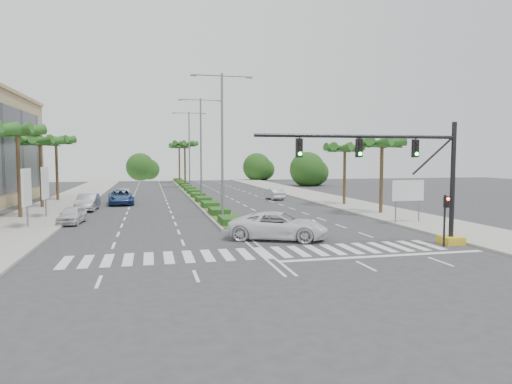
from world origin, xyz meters
TOP-DOWN VIEW (x-y plane):
  - ground at (0.00, 0.00)m, footprint 160.00×160.00m
  - footpath_right at (15.20, 20.00)m, footprint 6.00×120.00m
  - footpath_left at (-15.20, 20.00)m, footprint 6.00×120.00m
  - median at (0.00, 45.00)m, footprint 2.20×75.00m
  - median_grass at (0.00, 45.00)m, footprint 1.80×75.00m
  - signal_gantry at (9.27, -0.00)m, footprint 12.60×1.20m
  - pedestrian_signal at (10.60, -0.68)m, footprint 0.28×0.36m
  - direction_sign at (13.50, 7.99)m, footprint 2.70×0.11m
  - billboard_near at (-14.50, 12.00)m, footprint 0.18×2.10m
  - billboard_far at (-14.50, 18.00)m, footprint 0.18×2.10m
  - palm_left_mid at (-16.50, 18.00)m, footprint 4.57×4.68m
  - palm_left_far at (-16.50, 26.00)m, footprint 4.57×4.68m
  - palm_left_end at (-16.50, 34.00)m, footprint 4.57×4.68m
  - palm_right_near at (14.50, 14.00)m, footprint 4.57×4.68m
  - palm_right_far at (14.50, 22.00)m, footprint 4.57×4.68m
  - palm_median_a at (0.00, 55.00)m, footprint 4.57×4.68m
  - palm_median_b at (0.00, 70.00)m, footprint 4.57×4.68m
  - streetlight_near at (0.00, 14.00)m, footprint 5.10×0.25m
  - streetlight_mid at (0.00, 30.00)m, footprint 5.10×0.25m
  - streetlight_far at (0.00, 46.00)m, footprint 5.10×0.25m
  - car_parked_a at (-11.80, 13.94)m, footprint 2.03×4.15m
  - car_parked_b at (-11.80, 23.11)m, footprint 1.92×5.04m
  - car_parked_c at (-9.01, 28.44)m, footprint 3.11×5.90m
  - car_parked_d at (-8.89, 33.67)m, footprint 2.19×4.68m
  - car_crossing at (1.94, 3.82)m, footprint 6.79×5.08m
  - car_right at (8.98, 30.38)m, footprint 1.77×4.23m

SIDE VIEW (x-z plane):
  - ground at x=0.00m, z-range 0.00..0.00m
  - footpath_right at x=15.20m, z-range 0.00..0.15m
  - footpath_left at x=-15.20m, z-range 0.00..0.15m
  - median at x=0.00m, z-range 0.00..0.20m
  - median_grass at x=0.00m, z-range 0.20..0.24m
  - car_parked_d at x=-8.89m, z-range 0.00..1.32m
  - car_right at x=8.98m, z-range 0.00..1.36m
  - car_parked_a at x=-11.80m, z-range 0.00..1.36m
  - car_parked_c at x=-9.01m, z-range 0.00..1.58m
  - car_parked_b at x=-11.80m, z-range 0.00..1.64m
  - car_crossing at x=1.94m, z-range 0.00..1.71m
  - pedestrian_signal at x=10.60m, z-range 0.54..3.54m
  - direction_sign at x=13.50m, z-range 0.75..4.15m
  - billboard_near at x=-14.50m, z-range 0.79..5.14m
  - billboard_far at x=-14.50m, z-range 0.79..5.14m
  - signal_gantry at x=9.27m, z-range -0.14..7.06m
  - palm_right_far at x=14.50m, z-range 2.54..9.29m
  - palm_right_near at x=14.50m, z-range 2.68..9.73m
  - palm_left_far at x=-16.50m, z-range 2.82..10.17m
  - streetlight_near at x=0.00m, z-range 0.81..12.81m
  - streetlight_mid at x=0.00m, z-range 0.81..12.81m
  - streetlight_far at x=0.00m, z-range 0.81..12.81m
  - palm_left_end at x=-16.50m, z-range 3.01..10.76m
  - palm_left_mid at x=-16.50m, z-range 3.10..11.05m
  - palm_median_a at x=0.00m, z-range 3.15..11.20m
  - palm_median_b at x=0.00m, z-range 3.15..11.20m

